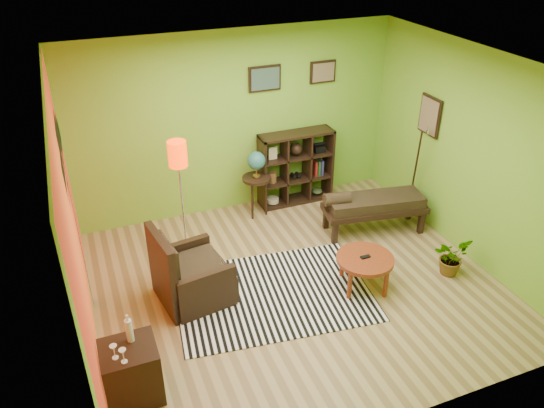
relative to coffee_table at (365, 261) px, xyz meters
name	(u,v)px	position (x,y,z in m)	size (l,w,h in m)	color
ground	(295,284)	(-0.80, 0.35, -0.38)	(5.00, 5.00, 0.00)	tan
room_shell	(290,158)	(-0.89, 0.36, 1.42)	(5.04, 4.54, 2.82)	#7CBC31
zebra_rug	(273,293)	(-1.13, 0.28, -0.38)	(2.41, 1.69, 0.01)	white
coffee_table	(365,261)	(0.00, 0.00, 0.00)	(0.72, 0.72, 0.46)	maroon
armchair	(189,278)	(-2.11, 0.58, -0.08)	(0.95, 0.95, 1.01)	black
side_cabinet	(132,372)	(-3.00, -0.68, -0.06)	(0.53, 0.49, 0.95)	black
floor_lamp	(178,165)	(-1.92, 1.57, 0.99)	(0.25, 0.25, 1.69)	silver
globe_table	(256,168)	(-0.64, 2.19, 0.43)	(0.44, 0.44, 1.08)	black
cube_shelf	(297,168)	(0.12, 2.38, 0.22)	(1.20, 0.35, 1.20)	black
bench	(372,204)	(0.77, 1.12, 0.07)	(1.58, 0.78, 0.70)	black
potted_plant	(450,260)	(1.21, -0.17, -0.19)	(0.45, 0.50, 0.39)	#26661E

